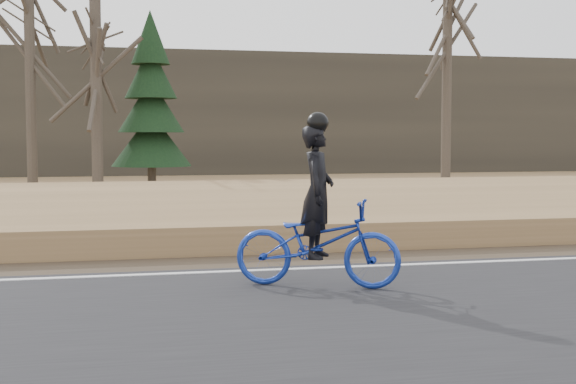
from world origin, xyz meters
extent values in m
plane|color=#97774D|center=(0.00, 0.00, 0.00)|extent=(120.00, 120.00, 0.00)
cube|color=black|center=(0.00, -2.50, 0.03)|extent=(120.00, 6.00, 0.06)
cube|color=silver|center=(0.00, 0.20, 0.07)|extent=(120.00, 0.12, 0.01)
cube|color=#473A2B|center=(0.00, 1.20, 0.02)|extent=(120.00, 1.60, 0.04)
cube|color=#97774D|center=(0.00, 4.20, 0.22)|extent=(120.00, 5.00, 0.44)
cube|color=slate|center=(0.00, 8.00, 0.23)|extent=(120.00, 3.00, 0.45)
cube|color=black|center=(0.00, 8.00, 0.52)|extent=(120.00, 2.40, 0.14)
cube|color=brown|center=(0.00, 7.28, 0.67)|extent=(120.00, 0.07, 0.15)
cube|color=brown|center=(0.00, 8.72, 0.67)|extent=(120.00, 0.07, 0.15)
cube|color=#383328|center=(0.00, 30.00, 3.00)|extent=(120.00, 4.00, 6.00)
imported|color=navy|center=(-1.84, -1.09, 0.59)|extent=(2.12, 1.49, 1.06)
imported|color=black|center=(-1.84, -1.09, 1.21)|extent=(0.60, 0.69, 1.61)
sphere|color=black|center=(-1.84, -1.09, 2.04)|extent=(0.26, 0.26, 0.26)
cylinder|color=#494136|center=(-6.73, 18.16, 4.45)|extent=(0.36, 0.36, 8.91)
cylinder|color=#494136|center=(-4.54, 15.03, 3.33)|extent=(0.36, 0.36, 6.67)
cylinder|color=#494136|center=(8.10, 17.47, 4.18)|extent=(0.36, 0.36, 8.35)
cylinder|color=#494136|center=(-2.82, 16.12, 0.60)|extent=(0.28, 0.28, 1.20)
cone|color=black|center=(-2.82, 16.12, 1.77)|extent=(2.60, 2.60, 1.75)
cone|color=black|center=(-2.82, 16.12, 2.87)|extent=(2.15, 2.15, 1.75)
cone|color=black|center=(-2.82, 16.12, 3.97)|extent=(1.70, 1.70, 1.75)
cone|color=black|center=(-2.82, 16.12, 5.07)|extent=(1.25, 1.25, 1.75)
camera|label=1|loc=(-4.34, -10.37, 1.88)|focal=50.00mm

